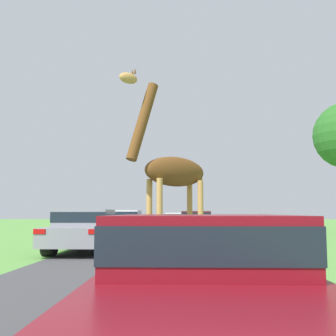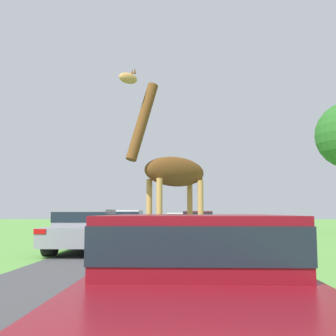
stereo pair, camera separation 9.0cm
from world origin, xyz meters
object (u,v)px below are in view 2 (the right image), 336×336
(car_lead_maroon, at_px, (196,283))
(car_verge_right, at_px, (125,224))
(car_queue_left, at_px, (179,222))
(giraffe_near_road, at_px, (170,172))
(car_queue_right, at_px, (197,223))
(car_far_ahead, at_px, (85,229))

(car_lead_maroon, bearing_deg, car_verge_right, 100.16)
(car_queue_left, height_order, car_verge_right, car_verge_right)
(giraffe_near_road, distance_m, car_queue_left, 16.87)
(car_queue_right, distance_m, car_far_ahead, 10.40)
(car_lead_maroon, distance_m, car_queue_right, 20.12)
(giraffe_near_road, relative_size, car_verge_right, 1.18)
(giraffe_near_road, bearing_deg, car_queue_right, -43.65)
(car_lead_maroon, xyz_separation_m, car_queue_left, (-0.38, 24.85, -0.02))
(giraffe_near_road, height_order, car_far_ahead, giraffe_near_road)
(car_lead_maroon, bearing_deg, car_queue_left, 90.89)
(car_lead_maroon, relative_size, car_verge_right, 1.02)
(car_far_ahead, distance_m, car_verge_right, 5.96)
(car_far_ahead, relative_size, car_verge_right, 1.03)
(car_lead_maroon, distance_m, car_verge_right, 16.79)
(car_queue_left, relative_size, car_verge_right, 0.96)
(car_queue_left, bearing_deg, car_far_ahead, -102.30)
(car_verge_right, bearing_deg, giraffe_near_road, -73.67)
(car_queue_right, height_order, car_queue_left, car_queue_right)
(giraffe_near_road, xyz_separation_m, car_verge_right, (-2.48, 8.45, -1.74))
(giraffe_near_road, relative_size, car_queue_left, 1.24)
(giraffe_near_road, xyz_separation_m, car_far_ahead, (-3.01, 2.51, -1.74))
(car_lead_maroon, bearing_deg, car_queue_right, 88.08)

